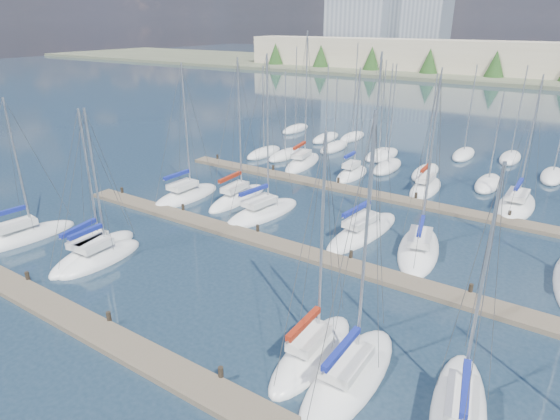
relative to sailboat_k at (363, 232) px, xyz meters
The scene contains 21 objects.
ground 38.50m from the sailboat_k, 94.24° to the left, with size 400.00×400.00×0.00m, color #233647.
dock_near 19.80m from the sailboat_k, 98.27° to the right, with size 44.00×1.93×1.10m.
dock_mid 6.27m from the sailboat_k, 116.98° to the right, with size 44.00×1.93×1.10m.
dock_far 8.88m from the sailboat_k, 108.70° to the left, with size 44.00×1.93×1.10m.
sailboat_k is the anchor object (origin of this frame).
sailboat_q 15.72m from the sailboat_k, 54.15° to the left, with size 3.11×8.54×12.30m.
sailboat_b 20.24m from the sailboat_k, 136.68° to the right, with size 3.81×8.23×11.12m.
sailboat_o 14.82m from the sailboat_k, 118.58° to the left, with size 2.33×6.24×12.00m.
sailboat_j 8.96m from the sailboat_k, behind, with size 4.12×8.71×14.02m.
sailboat_n 19.47m from the sailboat_k, 134.88° to the left, with size 3.97×8.90×15.36m.
sailboat_d 15.28m from the sailboat_k, 75.59° to the right, with size 2.31×7.27×12.10m.
sailboat_c 19.66m from the sailboat_k, 133.92° to the right, with size 2.53×6.60×11.31m.
sailboat_i 12.96m from the sailboat_k, behind, with size 2.64×8.28×13.47m.
sailboat_p 12.95m from the sailboat_k, 85.71° to the left, with size 2.58×7.26×12.43m.
sailboat_e 16.47m from the sailboat_k, 68.26° to the right, with size 2.76×8.36×13.27m.
sailboat_l 4.67m from the sailboat_k, ahead, with size 4.68×9.09×13.10m.
sailboat_h 17.48m from the sailboat_k, behind, with size 3.20×7.80×13.01m.
sailboat_a 26.29m from the sailboat_k, 144.64° to the right, with size 3.35×8.10×11.44m.
sailboat_f 18.41m from the sailboat_k, 53.49° to the right, with size 3.75×8.48×11.88m.
distant_boats 23.30m from the sailboat_k, 107.98° to the left, with size 36.93×20.75×13.30m.
shoreline 129.38m from the sailboat_k, 97.18° to the left, with size 400.00×60.00×38.00m.
Camera 1 is at (15.73, -9.96, 15.73)m, focal length 30.00 mm.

